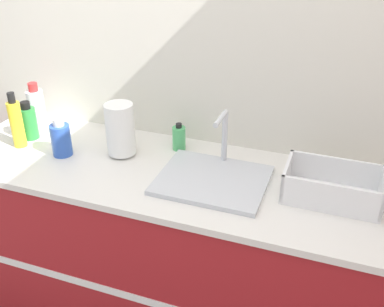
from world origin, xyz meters
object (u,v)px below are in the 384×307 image
soap_dispenser (179,138)px  bottle_white_spray (37,108)px  bottle_blue (61,139)px  bottle_yellow (16,123)px  sink (213,177)px  paper_towel_roll (120,130)px  dish_rack (332,188)px  bottle_green (28,122)px

soap_dispenser → bottle_white_spray: bearing=-178.6°
bottle_blue → bottle_yellow: bearing=179.1°
sink → bottle_blue: (-0.71, -0.01, 0.06)m
paper_towel_roll → dish_rack: (0.92, -0.04, -0.08)m
dish_rack → soap_dispenser: (-0.70, 0.18, 0.01)m
sink → soap_dispenser: 0.32m
sink → bottle_white_spray: sink is taller
soap_dispenser → dish_rack: bearing=-14.2°
sink → soap_dispenser: size_ratio=3.39×
bottle_white_spray → paper_towel_roll: bearing=-12.4°
sink → bottle_blue: sink is taller
paper_towel_roll → bottle_blue: bearing=-159.7°
dish_rack → bottle_white_spray: size_ratio=1.55×
paper_towel_roll → bottle_white_spray: paper_towel_roll is taller
sink → dish_rack: bearing=4.7°
dish_rack → bottle_blue: bottle_blue is taller
dish_rack → bottle_yellow: 1.42m
bottle_white_spray → bottle_green: bottle_white_spray is taller
bottle_green → bottle_yellow: bearing=-84.7°
sink → paper_towel_roll: size_ratio=1.80×
dish_rack → bottle_white_spray: bottle_white_spray is taller
bottle_blue → bottle_white_spray: 0.36m
bottle_green → bottle_yellow: size_ratio=0.70×
bottle_blue → bottle_green: (-0.24, 0.09, 0.00)m
bottle_blue → bottle_green: 0.26m
soap_dispenser → sink: bearing=-42.5°
bottle_blue → soap_dispenser: bottle_blue is taller
bottle_green → bottle_yellow: (0.01, -0.09, 0.03)m
bottle_blue → bottle_white_spray: bearing=143.3°
paper_towel_roll → bottle_white_spray: (-0.54, 0.12, -0.02)m
bottle_green → bottle_blue: bearing=-20.3°
bottle_yellow → bottle_white_spray: bearing=103.0°
dish_rack → bottle_white_spray: (-1.46, 0.16, 0.06)m
sink → bottle_yellow: bottle_yellow is taller
paper_towel_roll → soap_dispenser: (0.23, 0.14, -0.07)m
bottle_green → soap_dispenser: (0.72, 0.14, -0.03)m
bottle_green → bottle_white_spray: bearing=108.2°
bottle_white_spray → bottle_yellow: size_ratio=0.88×
sink → bottle_green: 0.96m
dish_rack → bottle_blue: (-1.18, -0.05, 0.03)m
sink → soap_dispenser: (-0.23, 0.21, 0.04)m
sink → bottle_white_spray: size_ratio=1.87×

